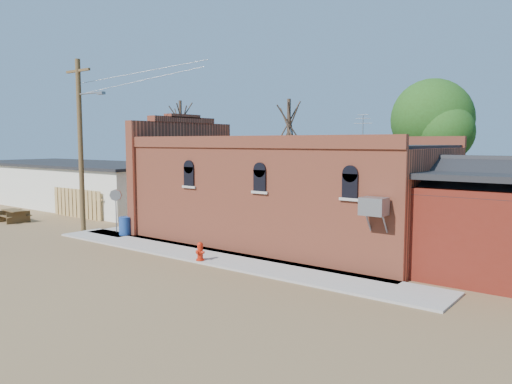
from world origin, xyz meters
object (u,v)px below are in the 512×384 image
Objects in this scene: fire_hydrant at (200,251)px; stop_sign at (116,199)px; utility_pole at (81,141)px; picnic_table at (14,214)px; brick_bar at (282,193)px; trash_barrel at (125,226)px.

fire_hydrant is 0.33× the size of stop_sign.
utility_pole is 4.00× the size of stop_sign.
stop_sign is 1.21× the size of picnic_table.
picnic_table is (-8.02, -1.30, -1.33)m from stop_sign.
brick_bar is 8.13m from trash_barrel.
brick_bar is 1.82× the size of utility_pole.
fire_hydrant is at bearing -91.17° from brick_bar.
trash_barrel is (2.84, 0.47, -4.24)m from utility_pole.
picnic_table is at bearing 171.16° from stop_sign.
utility_pole is at bearing -156.31° from brick_bar.
fire_hydrant reaches higher than picnic_table.
fire_hydrant is (-0.11, -5.50, -1.89)m from brick_bar.
utility_pole is 3.62m from stop_sign.
picnic_table is at bearing -172.52° from trash_barrel.
brick_bar is at bearing 28.87° from trash_barrel.
utility_pole reaches higher than stop_sign.
fire_hydrant is 7.03m from trash_barrel.
stop_sign is at bearing 149.40° from fire_hydrant.
brick_bar is at bearing 7.28° from stop_sign.
utility_pole is 7.44m from picnic_table.
trash_barrel is (-6.94, -3.83, -1.81)m from brick_bar.
fire_hydrant is 0.40× the size of picnic_table.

